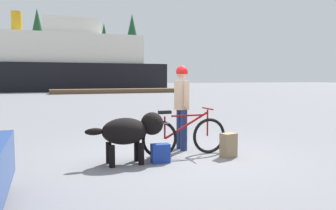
{
  "coord_description": "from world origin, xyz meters",
  "views": [
    {
      "loc": [
        -2.27,
        -5.78,
        1.49
      ],
      "look_at": [
        0.25,
        1.03,
        0.9
      ],
      "focal_mm": 35.97,
      "sensor_mm": 36.0,
      "label": 1
    }
  ],
  "objects_px": {
    "person_cyclist": "(182,99)",
    "backpack": "(228,145)",
    "dog": "(131,131)",
    "bicycle": "(184,136)",
    "handbag_pannier": "(160,153)",
    "ferry_boat": "(49,64)"
  },
  "relations": [
    {
      "from": "bicycle",
      "to": "dog",
      "type": "bearing_deg",
      "value": -168.0
    },
    {
      "from": "bicycle",
      "to": "handbag_pannier",
      "type": "distance_m",
      "value": 0.75
    },
    {
      "from": "person_cyclist",
      "to": "bicycle",
      "type": "bearing_deg",
      "value": -107.29
    },
    {
      "from": "handbag_pannier",
      "to": "ferry_boat",
      "type": "relative_size",
      "value": 0.01
    },
    {
      "from": "bicycle",
      "to": "person_cyclist",
      "type": "distance_m",
      "value": 0.86
    },
    {
      "from": "dog",
      "to": "backpack",
      "type": "relative_size",
      "value": 3.04
    },
    {
      "from": "dog",
      "to": "ferry_boat",
      "type": "xyz_separation_m",
      "value": [
        -0.75,
        34.88,
        2.45
      ]
    },
    {
      "from": "dog",
      "to": "handbag_pannier",
      "type": "relative_size",
      "value": 4.1
    },
    {
      "from": "person_cyclist",
      "to": "handbag_pannier",
      "type": "distance_m",
      "value": 1.47
    },
    {
      "from": "person_cyclist",
      "to": "handbag_pannier",
      "type": "relative_size",
      "value": 5.19
    },
    {
      "from": "person_cyclist",
      "to": "backpack",
      "type": "height_order",
      "value": "person_cyclist"
    },
    {
      "from": "dog",
      "to": "backpack",
      "type": "height_order",
      "value": "dog"
    },
    {
      "from": "dog",
      "to": "backpack",
      "type": "distance_m",
      "value": 1.88
    },
    {
      "from": "person_cyclist",
      "to": "dog",
      "type": "height_order",
      "value": "person_cyclist"
    },
    {
      "from": "dog",
      "to": "handbag_pannier",
      "type": "bearing_deg",
      "value": -15.09
    },
    {
      "from": "bicycle",
      "to": "backpack",
      "type": "distance_m",
      "value": 0.85
    },
    {
      "from": "handbag_pannier",
      "to": "ferry_boat",
      "type": "height_order",
      "value": "ferry_boat"
    },
    {
      "from": "person_cyclist",
      "to": "backpack",
      "type": "xyz_separation_m",
      "value": [
        0.56,
        -0.93,
        -0.82
      ]
    },
    {
      "from": "dog",
      "to": "ferry_boat",
      "type": "distance_m",
      "value": 34.98
    },
    {
      "from": "person_cyclist",
      "to": "handbag_pannier",
      "type": "height_order",
      "value": "person_cyclist"
    },
    {
      "from": "ferry_boat",
      "to": "handbag_pannier",
      "type": "bearing_deg",
      "value": -87.97
    },
    {
      "from": "person_cyclist",
      "to": "ferry_boat",
      "type": "xyz_separation_m",
      "value": [
        -2.02,
        34.12,
        1.98
      ]
    }
  ]
}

